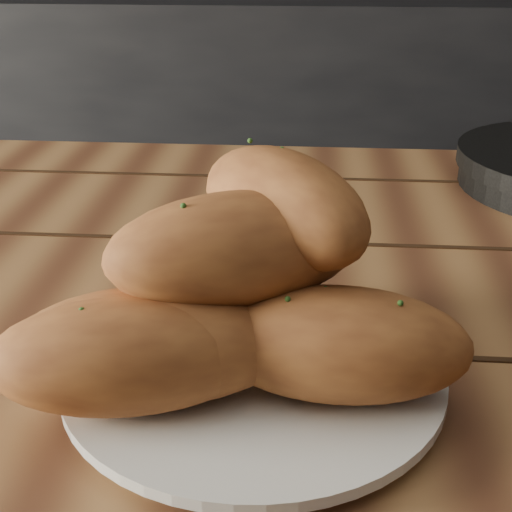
% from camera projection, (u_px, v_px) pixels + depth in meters
% --- Properties ---
extents(counter, '(2.80, 0.60, 0.90)m').
position_uv_depth(counter, '(122.00, 178.00, 1.82)').
color(counter, black).
rests_on(counter, ground).
extents(table, '(1.64, 0.88, 0.75)m').
position_uv_depth(table, '(462.00, 386.00, 0.65)').
color(table, '#966438').
rests_on(table, ground).
extents(plate, '(0.26, 0.26, 0.02)m').
position_uv_depth(plate, '(254.00, 375.00, 0.48)').
color(plate, white).
rests_on(plate, table).
extents(bread_rolls, '(0.30, 0.25, 0.14)m').
position_uv_depth(bread_rolls, '(232.00, 296.00, 0.45)').
color(bread_rolls, '#B36931').
rests_on(bread_rolls, plate).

